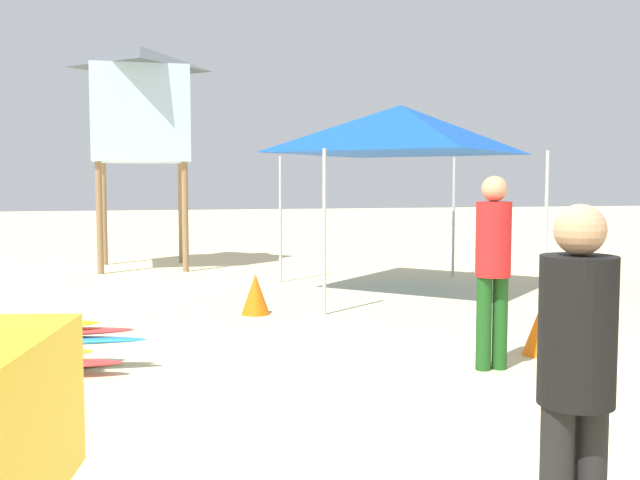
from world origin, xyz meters
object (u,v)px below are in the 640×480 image
(popup_canopy, at_px, (401,130))
(lifeguard_near_center, at_px, (576,370))
(lifeguard_tower, at_px, (141,104))
(lifeguard_near_left, at_px, (493,258))
(traffic_cone_far, at_px, (255,294))
(traffic_cone_near, at_px, (538,333))

(popup_canopy, bearing_deg, lifeguard_near_center, -104.35)
(popup_canopy, bearing_deg, lifeguard_tower, 132.61)
(lifeguard_near_left, height_order, lifeguard_tower, lifeguard_tower)
(lifeguard_near_center, height_order, lifeguard_tower, lifeguard_tower)
(traffic_cone_far, bearing_deg, lifeguard_near_center, -86.77)
(popup_canopy, distance_m, lifeguard_tower, 5.75)
(traffic_cone_near, bearing_deg, lifeguard_near_left, -150.30)
(lifeguard_near_center, xyz_separation_m, popup_canopy, (2.07, 8.08, 1.57))
(lifeguard_near_left, bearing_deg, lifeguard_near_center, -111.09)
(popup_canopy, height_order, traffic_cone_near, popup_canopy)
(lifeguard_tower, xyz_separation_m, traffic_cone_far, (1.41, -5.57, -2.95))
(lifeguard_near_left, relative_size, traffic_cone_far, 3.35)
(lifeguard_tower, bearing_deg, traffic_cone_near, -65.66)
(popup_canopy, bearing_deg, lifeguard_near_left, -99.09)
(lifeguard_near_left, distance_m, traffic_cone_near, 1.14)
(lifeguard_near_center, bearing_deg, traffic_cone_far, 93.23)
(traffic_cone_near, xyz_separation_m, traffic_cone_far, (-2.41, 2.88, 0.04))
(lifeguard_tower, height_order, traffic_cone_near, lifeguard_tower)
(lifeguard_tower, distance_m, traffic_cone_far, 6.46)
(popup_canopy, bearing_deg, traffic_cone_near, -90.52)
(lifeguard_near_left, bearing_deg, popup_canopy, 80.91)
(lifeguard_near_center, height_order, traffic_cone_far, lifeguard_near_center)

